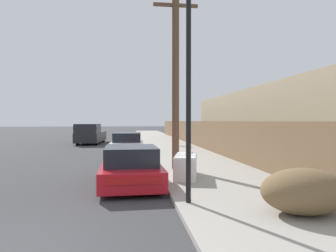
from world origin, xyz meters
name	(u,v)px	position (x,y,z in m)	size (l,w,h in m)	color
sidewalk_curb	(164,142)	(5.30, 23.50, 0.06)	(4.20, 63.00, 0.12)	#9E998E
discarded_fridge	(186,166)	(4.04, 5.61, 0.50)	(1.12, 1.95, 0.79)	white
parked_sports_car_red	(131,167)	(2.17, 5.13, 0.57)	(1.95, 4.14, 1.25)	red
car_parked_mid	(127,144)	(1.97, 13.77, 0.63)	(2.00, 4.10, 1.35)	silver
pickup_truck	(90,134)	(-1.44, 22.89, 0.89)	(2.30, 5.60, 1.79)	#232328
utility_pole	(176,75)	(3.97, 7.48, 3.89)	(1.80, 0.29, 7.31)	brown
street_lamp	(189,80)	(3.52, 2.48, 3.02)	(0.26, 0.26, 5.03)	black
brush_pile	(304,191)	(5.74, 1.32, 0.59)	(1.83, 1.39, 0.95)	brown
wooden_fence	(191,132)	(7.25, 20.64, 1.08)	(0.08, 38.45, 1.91)	brown
building_right_house	(294,121)	(12.22, 13.00, 2.02)	(6.00, 23.96, 4.04)	tan
pedestrian	(176,135)	(5.69, 18.58, 0.97)	(0.34, 0.34, 1.67)	#282D42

